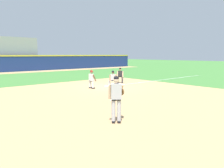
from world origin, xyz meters
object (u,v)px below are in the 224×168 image
baseball (111,101)px  first_baseman (113,78)px  pitcher (117,96)px  first_base_bag (107,86)px  baserunner (92,79)px  umpire (120,75)px

baseball → first_baseman: size_ratio=0.06×
first_baseman → baseball: bearing=-132.4°
pitcher → first_baseman: (6.37, 7.52, -0.33)m
first_base_bag → baserunner: (-1.56, 0.09, 0.75)m
first_base_bag → umpire: 2.65m
baseball → umpire: bearing=43.2°
first_base_bag → baserunner: 1.73m
umpire → baseball: bearing=-136.8°
first_base_bag → umpire: size_ratio=0.26×
first_baseman → umpire: umpire is taller
pitcher → first_baseman: 9.86m
first_baseman → baserunner: (-2.01, 0.29, 0.06)m
first_base_bag → pitcher: bearing=-127.5°
baseball → first_base_bag: bearing=52.3°
pitcher → umpire: pitcher is taller
baserunner → umpire: size_ratio=1.00×
first_base_bag → pitcher: (-5.92, -7.72, 1.01)m
baseball → first_baseman: first_baseman is taller
pitcher → first_baseman: pitcher is taller
baseball → umpire: size_ratio=0.05×
pitcher → baserunner: (4.36, 7.81, -0.27)m
baseball → first_baseman: (3.95, 4.32, 0.69)m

